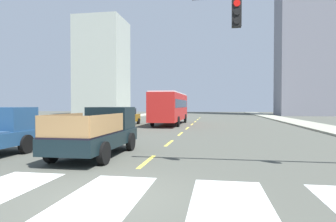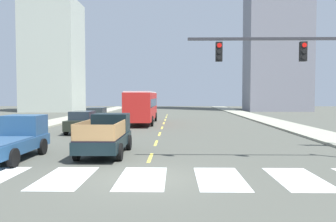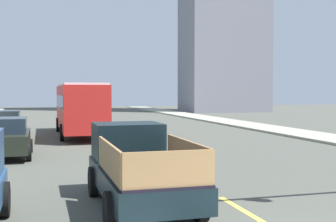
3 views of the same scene
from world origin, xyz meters
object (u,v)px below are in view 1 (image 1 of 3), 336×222
object	(u,v)px
pickup_stakebed	(100,132)
sedan_mid	(126,117)
city_bus	(170,106)
sedan_near_right	(103,121)

from	to	relation	value
pickup_stakebed	sedan_mid	bearing A→B (deg)	102.52
city_bus	sedan_mid	bearing A→B (deg)	-164.18
city_bus	sedan_mid	world-z (taller)	city_bus
pickup_stakebed	sedan_mid	size ratio (longest dim) A/B	1.18
city_bus	sedan_near_right	bearing A→B (deg)	-112.33
pickup_stakebed	city_bus	xyz separation A→B (m)	(0.06, 18.15, 1.02)
pickup_stakebed	sedan_near_right	world-z (taller)	pickup_stakebed
pickup_stakebed	sedan_near_right	distance (m)	10.01
sedan_near_right	pickup_stakebed	bearing A→B (deg)	-69.28
city_bus	sedan_near_right	xyz separation A→B (m)	(-3.79, -8.86, -1.09)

